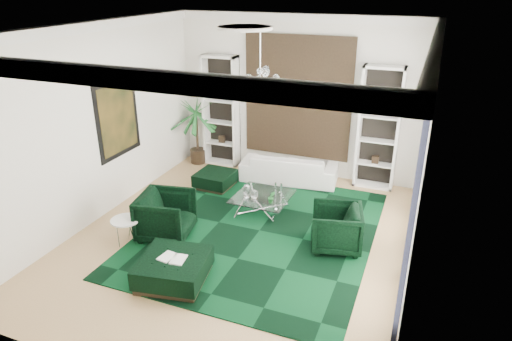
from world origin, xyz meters
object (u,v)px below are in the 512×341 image
at_px(sofa, 289,168).
at_px(side_table, 127,232).
at_px(coffee_table, 263,204).
at_px(ottoman_front, 174,270).
at_px(armchair_left, 166,216).
at_px(ottoman_side, 215,180).
at_px(armchair_right, 336,228).
at_px(palm, 196,122).

xyz_separation_m(sofa, side_table, (-1.88, -3.81, -0.08)).
height_order(coffee_table, ottoman_front, ottoman_front).
bearing_deg(sofa, coffee_table, 82.83).
bearing_deg(armchair_left, sofa, -33.04).
bearing_deg(sofa, side_table, 57.06).
xyz_separation_m(ottoman_side, side_table, (-0.39, -2.83, 0.07)).
xyz_separation_m(armchair_left, ottoman_front, (0.84, -1.15, -0.23)).
relative_size(sofa, armchair_right, 2.57).
xyz_separation_m(ottoman_front, side_table, (-1.37, 0.64, 0.04)).
distance_m(sofa, palm, 2.72).
bearing_deg(ottoman_side, armchair_right, -25.94).
distance_m(side_table, palm, 4.20).
relative_size(ottoman_side, side_table, 1.56).
bearing_deg(sofa, ottoman_side, 26.61).
xyz_separation_m(ottoman_front, palm, (-2.08, 4.69, 0.89)).
xyz_separation_m(armchair_left, palm, (-1.24, 3.53, 0.67)).
height_order(ottoman_side, palm, palm).
distance_m(coffee_table, ottoman_front, 2.74).
bearing_deg(armchair_right, side_table, -83.73).
bearing_deg(ottoman_side, armchair_left, -86.70).
relative_size(coffee_table, ottoman_side, 1.37).
bearing_deg(ottoman_front, coffee_table, 79.59).
relative_size(coffee_table, palm, 0.50).
distance_m(sofa, side_table, 4.24).
height_order(armchair_right, side_table, armchair_right).
bearing_deg(armchair_right, coffee_table, -128.05).
relative_size(armchair_right, coffee_table, 0.79).
height_order(armchair_right, palm, palm).
distance_m(armchair_right, ottoman_side, 3.53).
bearing_deg(sofa, palm, -12.01).
bearing_deg(armchair_left, side_table, 123.61).
xyz_separation_m(armchair_left, ottoman_side, (-0.13, 2.32, -0.26)).
bearing_deg(palm, armchair_right, -32.85).
distance_m(sofa, ottoman_side, 1.78).
distance_m(sofa, ottoman_front, 4.47).
bearing_deg(armchair_left, armchair_right, -86.33).
xyz_separation_m(sofa, coffee_table, (-0.02, -1.75, -0.14)).
bearing_deg(ottoman_side, sofa, 33.26).
relative_size(sofa, ottoman_front, 2.17).
height_order(armchair_left, palm, palm).
relative_size(armchair_left, ottoman_front, 0.91).
xyz_separation_m(armchair_right, coffee_table, (-1.69, 0.77, -0.21)).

